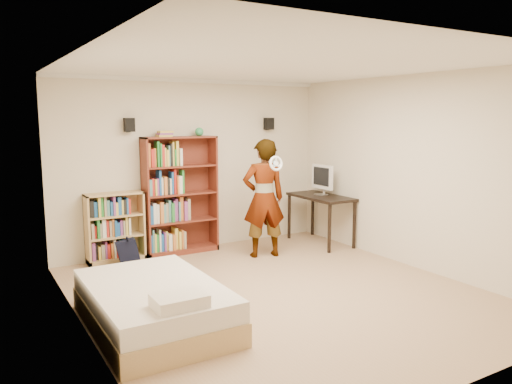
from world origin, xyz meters
TOP-DOWN VIEW (x-y plane):
  - ground at (0.00, 0.00)m, footprint 4.50×5.00m
  - room_shell at (0.00, 0.00)m, footprint 4.52×5.02m
  - crown_molding at (0.00, 0.00)m, footprint 4.50×5.00m
  - speaker_left at (-1.05, 2.40)m, footprint 0.14×0.12m
  - speaker_right at (1.35, 2.40)m, footprint 0.14×0.12m
  - wall_shelf at (1.35, 2.41)m, footprint 0.25×0.16m
  - tall_bookshelf at (-0.31, 2.33)m, footprint 1.15×0.33m
  - low_bookshelf at (-1.33, 2.35)m, footprint 0.82×0.31m
  - computer_desk at (1.93, 1.68)m, footprint 0.60×1.19m
  - imac at (1.99, 1.75)m, footprint 0.15×0.51m
  - daybed at (-1.62, -0.13)m, footprint 1.22×1.88m
  - person at (0.70, 1.50)m, footprint 0.74×0.58m
  - wii_wheel at (0.70, 1.17)m, footprint 0.22×0.09m
  - navy_bag at (-1.26, 1.99)m, footprint 0.33×0.23m

SIDE VIEW (x-z plane):
  - ground at x=0.00m, z-range -0.01..0.01m
  - navy_bag at x=-1.26m, z-range 0.00..0.41m
  - daybed at x=-1.62m, z-range 0.00..0.55m
  - computer_desk at x=1.93m, z-range 0.00..0.81m
  - low_bookshelf at x=-1.33m, z-range 0.00..1.03m
  - person at x=0.70m, z-range 0.00..1.79m
  - tall_bookshelf at x=-0.31m, z-range 0.00..1.82m
  - imac at x=1.99m, z-range 0.81..1.32m
  - wii_wheel at x=0.70m, z-range 1.34..1.57m
  - wall_shelf at x=1.35m, z-range 1.54..1.56m
  - room_shell at x=0.00m, z-range 0.41..3.12m
  - speaker_left at x=-1.05m, z-range 1.90..2.10m
  - speaker_right at x=1.35m, z-range 1.90..2.10m
  - crown_molding at x=0.00m, z-range 2.64..2.70m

